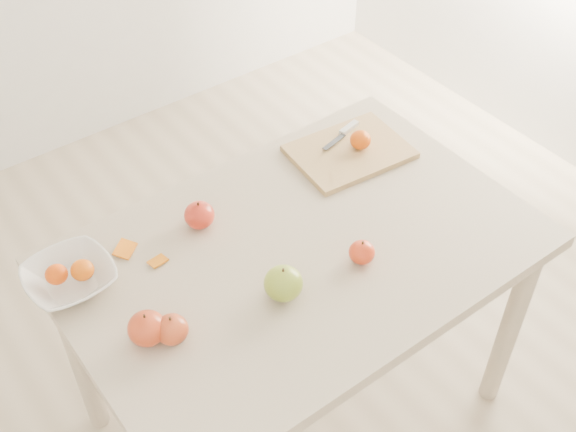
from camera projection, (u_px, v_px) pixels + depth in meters
ground at (297, 405)px, 2.36m from camera, size 3.50×3.50×0.00m
table at (299, 272)px, 1.91m from camera, size 1.20×0.80×0.75m
cutting_board at (350, 152)px, 2.11m from camera, size 0.35×0.27×0.02m
board_tangerine at (360, 140)px, 2.10m from camera, size 0.06×0.06×0.05m
fruit_bowl at (70, 278)px, 1.73m from camera, size 0.21×0.21×0.05m
bowl_tangerine_near at (56, 274)px, 1.71m from camera, size 0.05×0.05×0.05m
bowl_tangerine_far at (82, 270)px, 1.72m from camera, size 0.06×0.06×0.05m
orange_peel_a at (125, 250)px, 1.83m from camera, size 0.07×0.07×0.01m
orange_peel_b at (158, 262)px, 1.81m from camera, size 0.05×0.04×0.01m
paring_knife at (347, 130)px, 2.16m from camera, size 0.17×0.06×0.01m
apple_green at (283, 283)px, 1.70m from camera, size 0.09×0.09×0.08m
apple_red_a at (199, 215)px, 1.88m from camera, size 0.08×0.08×0.07m
apple_red_d at (172, 329)px, 1.61m from camera, size 0.08×0.08×0.07m
apple_red_e at (362, 252)px, 1.79m from camera, size 0.07×0.07×0.06m
apple_red_b at (147, 328)px, 1.61m from camera, size 0.09×0.09×0.08m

